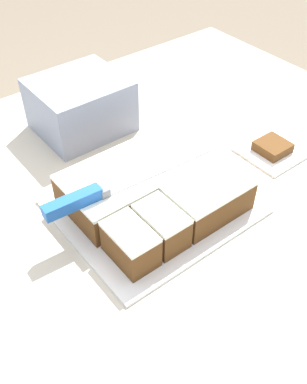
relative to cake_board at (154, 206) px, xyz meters
The scene contains 7 objects.
countertop 0.45m from the cake_board, 161.21° to the right, with size 1.40×1.10×0.89m.
cake_board is the anchor object (origin of this frame).
cake 0.03m from the cake_board, 38.71° to the left, with size 0.28×0.24×0.06m.
knife 0.13m from the cake_board, 168.29° to the left, with size 0.33×0.04×0.02m.
paper_napkin 0.30m from the cake_board, ahead, with size 0.12×0.12×0.01m.
brownie 0.30m from the cake_board, ahead, with size 0.06×0.06×0.02m.
storage_box 0.31m from the cake_board, 83.74° to the left, with size 0.19×0.17×0.12m.
Camera 1 is at (-0.32, -0.45, 1.47)m, focal length 42.00 mm.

